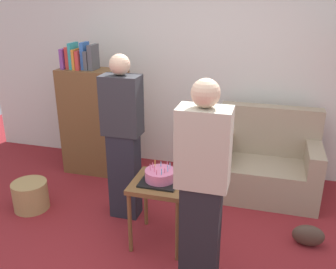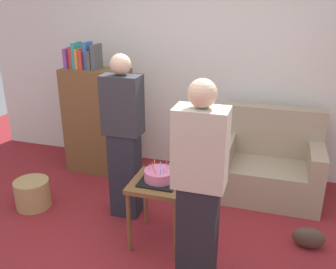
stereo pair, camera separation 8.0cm
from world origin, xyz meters
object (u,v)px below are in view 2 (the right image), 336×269
Objects in this scene: person_holding_cake at (199,191)px; wicker_basket at (33,194)px; birthday_cake at (159,176)px; handbag at (309,238)px; bookshelf at (98,119)px; couch at (268,166)px; side_table at (160,191)px; person_blowing_candles at (124,138)px.

wicker_basket is (-1.91, 0.61, -0.68)m from person_holding_cake.
birthday_cake is 1.14× the size of handbag.
bookshelf is 4.46× the size of wicker_basket.
couch is 0.67× the size of person_holding_cake.
couch is 0.99m from handbag.
couch is 1.47m from side_table.
birthday_cake is at bearing 149.45° from side_table.
birthday_cake is at bearing -167.14° from handbag.
bookshelf is (-2.06, 0.00, 0.34)m from couch.
wicker_basket is at bearing -162.16° from person_blowing_candles.
birthday_cake is 1.56m from wicker_basket.
side_table reaches higher than handbag.
person_holding_cake reaches higher than side_table.
couch is at bearing 39.64° from person_blowing_candles.
bookshelf is 2.63× the size of side_table.
person_blowing_candles and person_holding_cake have the same top height.
side_table is (1.18, -1.16, -0.17)m from bookshelf.
side_table is at bearing -167.14° from handbag.
person_blowing_candles is at bearing 144.76° from birthday_cake.
couch reaches higher than side_table.
handbag is (2.47, -0.87, -0.58)m from bookshelf.
couch is 3.44× the size of birthday_cake.
couch reaches higher than birthday_cake.
couch is 0.68× the size of bookshelf.
couch is 1.74m from person_holding_cake.
person_blowing_candles is at bearing -49.31° from bookshelf.
bookshelf is at bearing 74.31° from wicker_basket.
couch is 1.66m from person_blowing_candles.
wicker_basket is at bearing -105.69° from bookshelf.
couch is at bearing 52.82° from side_table.
person_holding_cake reaches higher than wicker_basket.
side_table is 1.70× the size of wicker_basket.
wicker_basket is (-1.47, 0.16, -0.51)m from birthday_cake.
bookshelf is 0.99× the size of person_blowing_candles.
handbag is at bearing -119.88° from person_holding_cake.
side_table is 0.65m from person_blowing_candles.
couch is at bearing 115.43° from handbag.
birthday_cake is 1.44m from handbag.
handbag is at bearing 2.89° from wicker_basket.
couch is 1.49m from birthday_cake.
couch is at bearing -86.40° from person_holding_cake.
bookshelf is at bearing 135.49° from birthday_cake.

